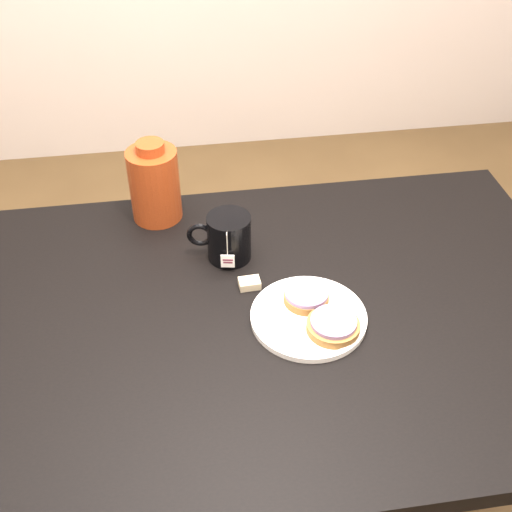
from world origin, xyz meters
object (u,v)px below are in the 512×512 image
object	(u,v)px
plate	(309,316)
mug	(228,237)
table	(256,342)
teabag_pouch	(250,283)
bagel_back	(306,296)
bagel_front	(333,325)
bagel_package	(154,184)

from	to	relation	value
plate	mug	bearing A→B (deg)	121.49
table	teabag_pouch	xyz separation A→B (m)	(-0.00, 0.08, 0.09)
bagel_back	teabag_pouch	world-z (taller)	bagel_back
bagel_back	table	bearing A→B (deg)	-174.77
table	bagel_back	world-z (taller)	bagel_back
bagel_front	teabag_pouch	xyz separation A→B (m)	(-0.14, 0.16, -0.02)
bagel_front	mug	bearing A→B (deg)	122.86
table	bagel_package	size ratio (longest dim) A/B	6.92
plate	bagel_package	size ratio (longest dim) A/B	1.16
bagel_package	plate	bearing A→B (deg)	-54.35
teabag_pouch	bagel_package	bearing A→B (deg)	122.76
plate	mug	distance (m)	0.26
bagel_front	mug	xyz separation A→B (m)	(-0.17, 0.27, 0.03)
plate	teabag_pouch	distance (m)	0.15
plate	bagel_front	world-z (taller)	bagel_front
plate	bagel_front	bearing A→B (deg)	-51.29
mug	bagel_back	bearing A→B (deg)	-41.76
plate	table	bearing A→B (deg)	162.78
plate	bagel_front	xyz separation A→B (m)	(0.04, -0.05, 0.02)
table	mug	size ratio (longest dim) A/B	9.30
bagel_back	bagel_front	xyz separation A→B (m)	(0.03, -0.09, -0.00)
bagel_back	bagel_front	bearing A→B (deg)	-68.55
table	bagel_front	size ratio (longest dim) A/B	10.10
plate	bagel_back	distance (m)	0.04
bagel_front	bagel_back	bearing A→B (deg)	111.45
plate	teabag_pouch	bearing A→B (deg)	132.03
mug	teabag_pouch	xyz separation A→B (m)	(0.03, -0.11, -0.05)
bagel_front	teabag_pouch	distance (m)	0.22
plate	mug	world-z (taller)	mug
table	plate	world-z (taller)	plate
table	teabag_pouch	distance (m)	0.12
mug	teabag_pouch	world-z (taller)	mug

